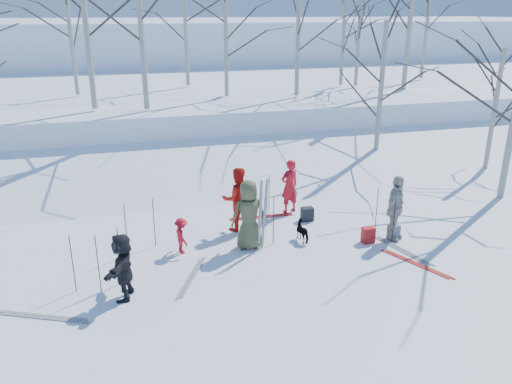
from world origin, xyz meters
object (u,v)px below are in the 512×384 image
object	(u,v)px
skier_red_seated	(182,236)
backpack_red	(368,235)
skier_redor_behind	(238,199)
backpack_dark	(307,214)
skier_red_north	(289,186)
dog	(304,231)
skier_olive_center	(249,215)
backpack_grey	(394,232)
skier_grey_west	(123,266)
skier_cream_east	(395,208)

from	to	relation	value
skier_red_seated	backpack_red	xyz separation A→B (m)	(4.79, -0.73, -0.25)
skier_redor_behind	backpack_dark	distance (m)	2.20
skier_red_north	dog	size ratio (longest dim) A/B	2.55
dog	backpack_red	world-z (taller)	dog
skier_red_north	backpack_dark	world-z (taller)	skier_red_north
skier_red_seated	skier_olive_center	bearing A→B (deg)	-106.10
backpack_grey	skier_red_seated	bearing A→B (deg)	173.09
backpack_red	skier_redor_behind	bearing A→B (deg)	150.84
skier_olive_center	skier_grey_west	xyz separation A→B (m)	(-3.14, -1.60, -0.17)
skier_red_north	skier_red_seated	size ratio (longest dim) A/B	1.77
skier_red_seated	backpack_red	size ratio (longest dim) A/B	2.21
dog	backpack_grey	distance (m)	2.43
backpack_grey	skier_olive_center	bearing A→B (deg)	172.50
backpack_red	skier_red_north	bearing A→B (deg)	116.79
dog	backpack_red	distance (m)	1.69
dog	backpack_dark	bearing A→B (deg)	-125.83
skier_red_north	dog	xyz separation A→B (m)	(-0.29, -2.03, -0.55)
skier_grey_west	backpack_grey	bearing A→B (deg)	115.38
skier_grey_west	skier_red_seated	bearing A→B (deg)	157.26
skier_red_north	backpack_grey	world-z (taller)	skier_red_north
skier_olive_center	dog	xyz separation A→B (m)	(1.50, -0.01, -0.63)
skier_olive_center	skier_cream_east	world-z (taller)	skier_olive_center
skier_cream_east	skier_red_seated	bearing A→B (deg)	133.07
skier_olive_center	dog	distance (m)	1.62
skier_cream_east	skier_red_north	bearing A→B (deg)	88.82
skier_red_north	skier_redor_behind	size ratio (longest dim) A/B	0.91
skier_cream_east	backpack_grey	size ratio (longest dim) A/B	4.67
skier_cream_east	skier_grey_west	size ratio (longest dim) A/B	1.21
backpack_red	backpack_grey	world-z (taller)	backpack_red
skier_red_seated	backpack_red	distance (m)	4.85
skier_redor_behind	dog	bearing A→B (deg)	143.17
skier_olive_center	skier_redor_behind	distance (m)	1.17
skier_olive_center	skier_red_north	bearing A→B (deg)	-131.99
skier_redor_behind	backpack_red	bearing A→B (deg)	151.99
backpack_dark	skier_red_north	bearing A→B (deg)	110.08
skier_olive_center	backpack_dark	bearing A→B (deg)	-149.70
skier_red_north	skier_cream_east	bearing A→B (deg)	112.17
backpack_red	backpack_grey	xyz separation A→B (m)	(0.78, 0.05, -0.02)
skier_cream_east	backpack_dark	world-z (taller)	skier_cream_east
skier_cream_east	backpack_red	world-z (taller)	skier_cream_east
skier_olive_center	skier_red_seated	world-z (taller)	skier_olive_center
skier_redor_behind	skier_cream_east	xyz separation A→B (m)	(3.83, -1.73, -0.01)
backpack_red	skier_olive_center	bearing A→B (deg)	169.73
skier_redor_behind	backpack_dark	size ratio (longest dim) A/B	4.50
skier_red_north	backpack_red	distance (m)	2.96
skier_cream_east	skier_grey_west	bearing A→B (deg)	149.05
skier_red_north	skier_cream_east	distance (m)	3.29
skier_redor_behind	dog	xyz separation A→B (m)	(1.51, -1.18, -0.63)
skier_olive_center	backpack_dark	distance (m)	2.52
skier_redor_behind	skier_grey_west	world-z (taller)	skier_redor_behind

